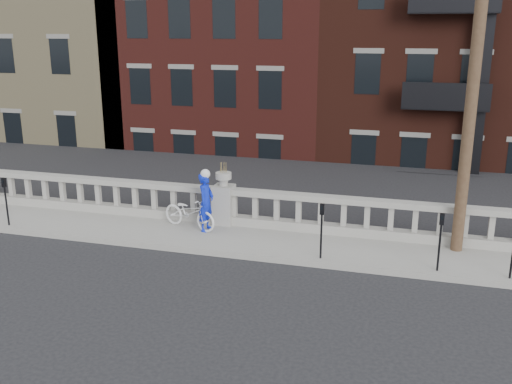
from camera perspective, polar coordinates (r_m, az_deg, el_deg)
ground at (r=12.80m, az=-8.98°, el=-9.30°), size 120.00×120.00×0.00m
sidewalk at (r=15.33m, az=-4.34°, el=-4.49°), size 32.00×2.20×0.15m
balustrade at (r=15.99m, az=-3.22°, el=-1.45°), size 28.00×0.34×1.03m
planter_pedestal at (r=15.93m, az=-3.23°, el=-0.80°), size 0.55×0.55×1.76m
lower_level at (r=33.91m, az=8.37°, el=11.11°), size 80.00×44.00×20.80m
utility_pole at (r=14.11m, az=21.32°, el=14.17°), size 1.60×0.28×10.00m
parking_meter_a at (r=17.15m, az=-23.77°, el=-0.37°), size 0.10×0.09×1.36m
parking_meter_b at (r=13.51m, az=6.57°, el=-3.27°), size 0.10×0.09×1.36m
parking_meter_c at (r=13.38m, az=17.96°, el=-4.16°), size 0.10×0.09×1.36m
bicycle at (r=15.68m, az=-6.67°, el=-2.03°), size 1.82×1.10×0.90m
cyclist at (r=15.37m, az=-5.02°, el=-1.00°), size 0.42×0.61×1.60m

